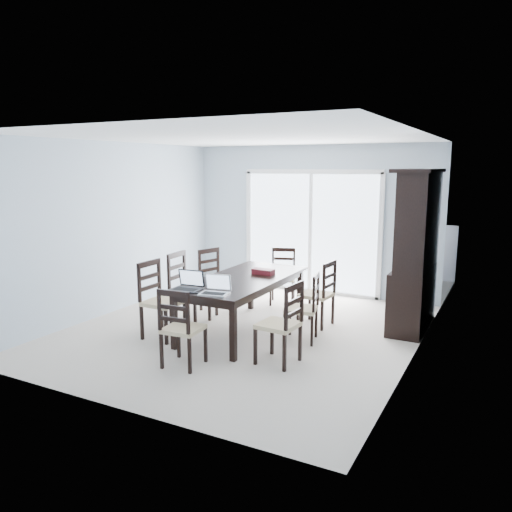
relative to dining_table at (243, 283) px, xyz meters
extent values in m
plane|color=beige|center=(0.00, 0.00, -0.67)|extent=(5.00, 5.00, 0.00)
plane|color=white|center=(0.00, 0.00, 1.93)|extent=(5.00, 5.00, 0.00)
cube|color=#AABCCB|center=(0.00, 2.50, 0.63)|extent=(4.50, 0.02, 2.60)
cube|color=#AABCCB|center=(-2.25, 0.00, 0.63)|extent=(0.02, 5.00, 2.60)
cube|color=#AABCCB|center=(2.25, 0.00, 0.63)|extent=(0.02, 5.00, 2.60)
cube|color=gray|center=(0.00, 3.50, -0.72)|extent=(4.50, 2.00, 0.10)
cube|color=#99999E|center=(0.00, 4.50, -0.12)|extent=(4.50, 0.06, 1.10)
cube|color=black|center=(0.00, 0.00, 0.06)|extent=(1.00, 2.20, 0.04)
cube|color=black|center=(0.00, 0.00, 0.00)|extent=(0.88, 2.08, 0.10)
cube|color=black|center=(-0.42, -1.00, -0.33)|extent=(0.07, 0.07, 0.69)
cube|color=black|center=(0.42, -1.00, -0.33)|extent=(0.07, 0.07, 0.69)
cube|color=black|center=(-0.42, 1.00, -0.33)|extent=(0.07, 0.07, 0.69)
cube|color=black|center=(0.42, 1.00, -0.33)|extent=(0.07, 0.07, 0.69)
cube|color=black|center=(2.01, 1.25, -0.25)|extent=(0.45, 1.30, 0.85)
cube|color=black|center=(2.04, 1.25, 0.83)|extent=(0.38, 1.30, 1.30)
cube|color=black|center=(2.01, 1.25, 1.50)|extent=(0.50, 1.38, 0.05)
cube|color=black|center=(1.84, 0.83, 0.83)|extent=(0.02, 0.36, 1.18)
cube|color=black|center=(1.84, 1.25, 0.83)|extent=(0.02, 0.36, 1.18)
cube|color=black|center=(1.84, 1.67, 0.83)|extent=(0.02, 0.36, 1.18)
cube|color=silver|center=(0.00, 2.48, 0.38)|extent=(2.40, 0.02, 2.10)
cube|color=white|center=(0.00, 2.46, 1.47)|extent=(2.52, 0.05, 0.08)
cube|color=white|center=(0.00, 2.46, 0.38)|extent=(0.06, 0.05, 2.10)
cube|color=white|center=(0.00, 2.46, -0.65)|extent=(2.52, 0.05, 0.05)
cube|color=black|center=(-1.00, -0.52, -0.45)|extent=(0.04, 0.04, 0.45)
cube|color=black|center=(-1.00, -0.92, -0.45)|extent=(0.04, 0.04, 0.45)
cube|color=black|center=(-0.60, -0.53, -0.45)|extent=(0.04, 0.04, 0.45)
cube|color=black|center=(-0.60, -0.92, -0.45)|extent=(0.04, 0.04, 0.45)
cube|color=#D1BB8B|center=(-0.80, -0.72, -0.20)|extent=(0.45, 0.45, 0.05)
cube|color=black|center=(-1.06, 0.15, -0.45)|extent=(0.04, 0.04, 0.45)
cube|color=black|center=(-1.04, -0.25, -0.45)|extent=(0.04, 0.04, 0.45)
cube|color=black|center=(-0.66, 0.17, -0.45)|extent=(0.04, 0.04, 0.45)
cube|color=black|center=(-0.64, -0.23, -0.45)|extent=(0.04, 0.04, 0.45)
cube|color=#D1BB8B|center=(-0.85, -0.04, -0.19)|extent=(0.46, 0.46, 0.05)
cube|color=black|center=(-0.96, 0.92, -0.46)|extent=(0.04, 0.04, 0.43)
cube|color=black|center=(-1.07, 0.56, -0.46)|extent=(0.04, 0.04, 0.43)
cube|color=black|center=(-0.60, 0.80, -0.46)|extent=(0.04, 0.04, 0.43)
cube|color=black|center=(-0.71, 0.44, -0.46)|extent=(0.04, 0.04, 0.43)
cube|color=#D1BB8B|center=(-0.83, 0.68, -0.22)|extent=(0.52, 0.52, 0.05)
cube|color=black|center=(1.07, -1.01, -0.46)|extent=(0.04, 0.04, 0.43)
cube|color=black|center=(1.10, -0.63, -0.46)|extent=(0.04, 0.04, 0.43)
cube|color=black|center=(0.70, -0.98, -0.46)|extent=(0.04, 0.04, 0.43)
cube|color=black|center=(0.73, -0.60, -0.46)|extent=(0.04, 0.04, 0.43)
cube|color=#D1BB8B|center=(0.90, -0.80, -0.22)|extent=(0.45, 0.45, 0.05)
cube|color=black|center=(1.05, -0.13, -0.47)|extent=(0.04, 0.04, 0.40)
cube|color=black|center=(0.98, 0.21, -0.47)|extent=(0.04, 0.04, 0.40)
cube|color=black|center=(0.71, -0.20, -0.47)|extent=(0.04, 0.04, 0.40)
cube|color=black|center=(0.64, 0.14, -0.47)|extent=(0.04, 0.04, 0.40)
cube|color=#D1BB8B|center=(0.84, 0.01, -0.25)|extent=(0.46, 0.46, 0.05)
cube|color=black|center=(0.96, 0.50, -0.47)|extent=(0.04, 0.04, 0.42)
cube|color=black|center=(0.99, 0.87, -0.47)|extent=(0.04, 0.04, 0.42)
cube|color=black|center=(0.59, 0.53, -0.47)|extent=(0.04, 0.04, 0.42)
cube|color=black|center=(0.62, 0.90, -0.47)|extent=(0.04, 0.04, 0.42)
cube|color=#D1BB8B|center=(0.79, 0.70, -0.23)|extent=(0.44, 0.44, 0.05)
cube|color=black|center=(-0.18, -1.56, -0.47)|extent=(0.04, 0.04, 0.41)
cube|color=black|center=(0.18, -1.53, -0.47)|extent=(0.04, 0.04, 0.41)
cube|color=black|center=(-0.21, -1.20, -0.47)|extent=(0.04, 0.04, 0.41)
cube|color=black|center=(0.15, -1.17, -0.47)|extent=(0.04, 0.04, 0.41)
cube|color=#D1BB8B|center=(-0.01, -1.37, -0.24)|extent=(0.43, 0.43, 0.05)
cube|color=black|center=(0.00, 1.74, -0.47)|extent=(0.04, 0.04, 0.40)
cube|color=black|center=(-0.33, 1.63, -0.47)|extent=(0.04, 0.04, 0.40)
cube|color=black|center=(0.12, 1.41, -0.47)|extent=(0.04, 0.04, 0.40)
cube|color=black|center=(-0.21, 1.29, -0.47)|extent=(0.04, 0.04, 0.40)
cube|color=#D1BB8B|center=(-0.11, 1.52, -0.25)|extent=(0.50, 0.50, 0.05)
cube|color=black|center=(-0.27, -0.94, 0.09)|extent=(0.37, 0.27, 0.02)
cube|color=silver|center=(-0.27, -0.94, 0.20)|extent=(0.30, 0.07, 0.18)
cube|color=silver|center=(0.14, -0.95, 0.09)|extent=(0.37, 0.29, 0.02)
cube|color=silver|center=(0.14, -0.95, 0.20)|extent=(0.29, 0.09, 0.17)
cube|color=maroon|center=(-0.13, -0.45, 0.09)|extent=(0.28, 0.25, 0.03)
cube|color=gold|center=(-0.12, -0.45, 0.11)|extent=(0.29, 0.25, 0.01)
cube|color=black|center=(-0.06, -1.00, 0.08)|extent=(0.11, 0.05, 0.01)
cube|color=#490E0F|center=(0.15, 0.31, 0.11)|extent=(0.30, 0.16, 0.08)
cube|color=maroon|center=(-0.70, 3.52, -0.22)|extent=(1.97, 1.79, 0.91)
cube|color=#999999|center=(-0.70, 3.52, 0.26)|extent=(2.03, 1.85, 0.06)
camera|label=1|loc=(3.19, -5.75, 1.56)|focal=35.00mm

